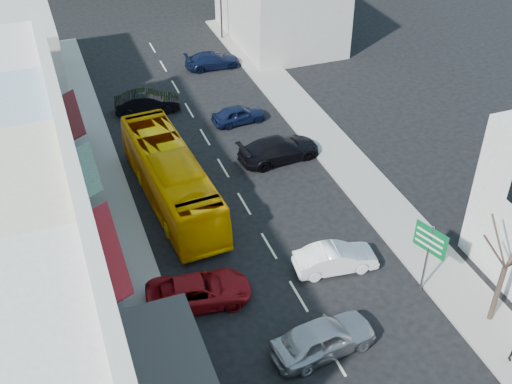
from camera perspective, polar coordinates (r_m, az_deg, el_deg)
name	(u,v)px	position (r m, az deg, el deg)	size (l,w,h in m)	color
ground	(299,296)	(31.74, 3.80, -9.22)	(120.00, 120.00, 0.00)	black
sidewalk_left	(109,210)	(37.68, -12.92, -1.58)	(3.00, 52.00, 0.15)	gray
sidewalk_right	(344,161)	(41.35, 7.86, 2.78)	(3.00, 52.00, 0.15)	gray
shopfront_row	(7,228)	(31.39, -21.28, -2.98)	(8.25, 30.00, 8.00)	beige
distant_block_left	(2,58)	(51.13, -21.66, 11.02)	(8.00, 10.00, 6.00)	#B7B2A8
distant_block_right	(279,0)	(57.53, 2.09, 16.67)	(8.00, 12.00, 7.00)	#B7B2A8
bus	(171,179)	(37.02, -7.56, 1.19)	(2.50, 11.60, 3.10)	#FEB100
car_silver	(323,340)	(29.03, 5.98, -12.92)	(1.80, 4.40, 1.40)	#ADAEB2
car_white	(335,258)	(32.86, 7.08, -5.88)	(1.80, 4.40, 1.40)	white
car_red	(199,291)	(31.07, -5.09, -8.73)	(1.90, 4.60, 1.40)	maroon
car_black_near	(279,150)	(40.89, 2.06, 3.76)	(1.84, 4.50, 1.40)	black
car_navy_mid	(239,114)	(44.96, -1.56, 6.97)	(1.80, 4.40, 1.40)	black
car_black_far	(147,103)	(47.02, -9.66, 7.83)	(1.80, 4.40, 1.40)	black
car_navy_far	(212,60)	(53.11, -3.89, 11.66)	(1.84, 4.50, 1.40)	black
pedestrian_left	(119,286)	(31.43, -12.11, -8.16)	(0.60, 0.40, 1.70)	black
direction_sign	(427,260)	(31.65, 14.92, -5.83)	(0.80, 1.77, 4.02)	#055826
street_tree	(505,268)	(30.29, 21.26, -6.29)	(2.38, 2.38, 6.62)	#33241C
traffic_signal	(221,9)	(57.74, -3.12, 15.95)	(0.63, 1.14, 5.54)	black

